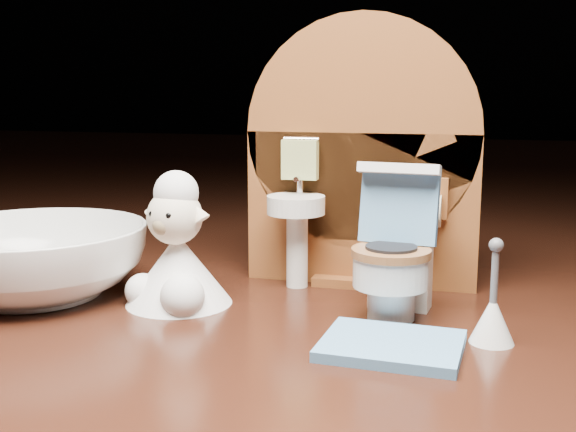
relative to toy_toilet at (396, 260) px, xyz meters
name	(u,v)px	position (x,y,z in m)	size (l,w,h in m)	color
backdrop_panel	(361,168)	(-0.03, 0.05, 0.04)	(0.13, 0.05, 0.15)	brown
toy_toilet	(396,260)	(0.00, 0.00, 0.00)	(0.04, 0.05, 0.08)	white
bath_mat	(392,346)	(0.00, -0.05, -0.03)	(0.06, 0.05, 0.00)	#588DBD
toilet_brush	(493,316)	(0.05, -0.03, -0.02)	(0.02, 0.02, 0.05)	white
plush_lamb	(176,258)	(-0.11, -0.01, 0.00)	(0.06, 0.06, 0.07)	white
ceramic_bowl	(34,261)	(-0.19, -0.02, -0.01)	(0.12, 0.12, 0.04)	white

